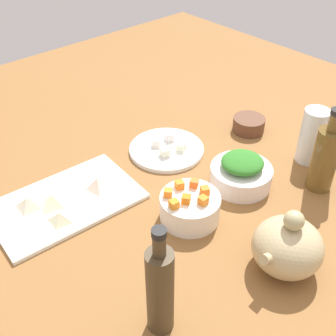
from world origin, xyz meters
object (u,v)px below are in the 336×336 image
(bowl_small_side, at_px, (249,124))
(drinking_glass_0, at_px, (312,136))
(cutting_board, at_px, (66,202))
(bowl_greens, at_px, (241,176))
(plate_tofu, at_px, (166,149))
(bottle_0, at_px, (160,289))
(bowl_carrots, at_px, (190,208))
(bottle_1, at_px, (325,157))
(teapot, at_px, (288,246))

(bowl_small_side, bearing_deg, drinking_glass_0, 91.14)
(cutting_board, distance_m, bowl_greens, 0.42)
(plate_tofu, xyz_separation_m, bottle_0, (0.36, 0.39, 0.09))
(cutting_board, bearing_deg, plate_tofu, -179.82)
(bowl_small_side, xyz_separation_m, bottle_0, (0.61, 0.31, 0.08))
(bowl_carrots, distance_m, bowl_small_side, 0.41)
(bowl_carrots, xyz_separation_m, bowl_small_side, (-0.38, -0.15, -0.01))
(cutting_board, distance_m, bottle_0, 0.40)
(bowl_carrots, relative_size, bottle_0, 0.57)
(plate_tofu, height_order, bottle_1, bottle_1)
(plate_tofu, xyz_separation_m, bowl_small_side, (-0.25, 0.08, 0.01))
(plate_tofu, height_order, teapot, teapot)
(teapot, bearing_deg, bottle_1, -160.93)
(cutting_board, bearing_deg, bowl_greens, 147.90)
(cutting_board, xyz_separation_m, teapot, (-0.23, 0.45, 0.05))
(bottle_1, bearing_deg, teapot, 19.07)
(drinking_glass_0, bearing_deg, teapot, 26.94)
(bowl_carrots, xyz_separation_m, bottle_0, (0.22, 0.16, 0.07))
(bottle_0, bearing_deg, bowl_carrots, -144.77)
(bowl_small_side, distance_m, bottle_1, 0.30)
(cutting_board, relative_size, plate_tofu, 1.66)
(bottle_0, bearing_deg, cutting_board, -96.09)
(teapot, xyz_separation_m, drinking_glass_0, (-0.34, -0.17, 0.02))
(bowl_carrots, bearing_deg, plate_tofu, -120.39)
(cutting_board, xyz_separation_m, bottle_1, (-0.50, 0.36, 0.08))
(bowl_greens, height_order, drinking_glass_0, drinking_glass_0)
(bowl_small_side, relative_size, bottle_1, 0.43)
(bowl_small_side, relative_size, drinking_glass_0, 0.61)
(drinking_glass_0, bearing_deg, plate_tofu, -47.75)
(teapot, relative_size, bottle_0, 0.66)
(bowl_greens, distance_m, bottle_0, 0.44)
(teapot, distance_m, drinking_glass_0, 0.38)
(cutting_board, bearing_deg, bowl_carrots, 129.04)
(plate_tofu, bearing_deg, teapot, 78.83)
(cutting_board, bearing_deg, bottle_1, 144.11)
(bottle_0, bearing_deg, bowl_small_side, -153.27)
(bottle_0, bearing_deg, bowl_greens, -158.16)
(bowl_small_side, bearing_deg, plate_tofu, -17.98)
(plate_tofu, height_order, bowl_carrots, bowl_carrots)
(bowl_small_side, relative_size, teapot, 0.59)
(bowl_small_side, height_order, teapot, teapot)
(cutting_board, relative_size, bowl_carrots, 2.50)
(plate_tofu, height_order, bowl_greens, bowl_greens)
(plate_tofu, distance_m, bottle_0, 0.53)
(cutting_board, xyz_separation_m, bowl_greens, (-0.36, 0.23, 0.02))
(bottle_0, relative_size, drinking_glass_0, 1.57)
(bowl_greens, bearing_deg, plate_tofu, -79.57)
(teapot, bearing_deg, bowl_carrots, -78.81)
(bowl_small_side, distance_m, drinking_glass_0, 0.20)
(bottle_0, xyz_separation_m, bottle_1, (-0.54, -0.03, -0.01))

